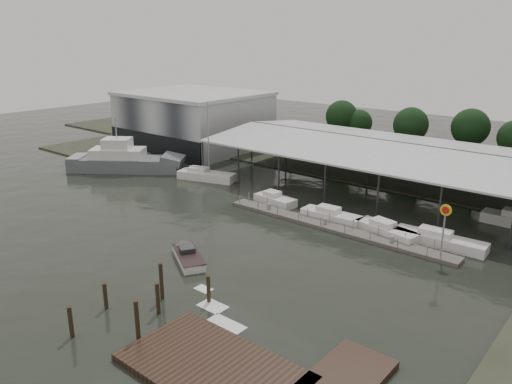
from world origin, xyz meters
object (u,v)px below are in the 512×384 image
Objects in this scene: speedboat_underway at (187,255)px; grey_trawler at (126,161)px; shell_fuel_sign at (445,221)px; white_sailboat at (206,176)px.

grey_trawler is at bearing 3.39° from speedboat_underway.
shell_fuel_sign is at bearing -37.09° from grey_trawler.
white_sailboat is at bearing -18.47° from grey_trawler.
white_sailboat reaches higher than speedboat_underway.
grey_trawler is 1.10× the size of speedboat_underway.
grey_trawler is 35.76m from speedboat_underway.
white_sailboat is (13.53, 4.33, -0.94)m from grey_trawler.
shell_fuel_sign reaches higher than speedboat_underway.
white_sailboat is 27.57m from speedboat_underway.
speedboat_underway is at bearing -65.61° from white_sailboat.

